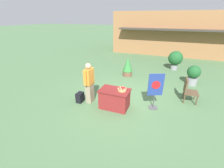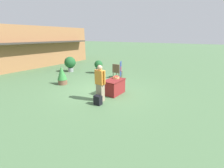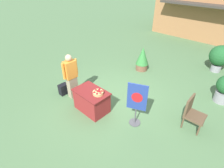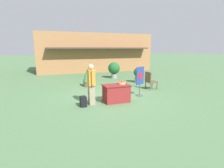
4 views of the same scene
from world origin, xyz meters
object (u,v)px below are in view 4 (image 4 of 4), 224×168
(person_visitor, at_px, (91,84))
(patio_chair, at_px, (150,80))
(potted_plant_near_right, at_px, (114,69))
(display_table, at_px, (116,93))
(backpack, at_px, (83,101))
(potted_plant_near_left, at_px, (88,77))
(poster_board, at_px, (140,80))
(potted_plant_far_left, at_px, (138,74))
(apple_basket, at_px, (122,83))

(person_visitor, distance_m, patio_chair, 4.17)
(potted_plant_near_right, bearing_deg, display_table, -110.14)
(patio_chair, bearing_deg, person_visitor, -160.82)
(backpack, distance_m, potted_plant_near_left, 3.90)
(patio_chair, distance_m, potted_plant_near_right, 4.39)
(patio_chair, bearing_deg, poster_board, -142.35)
(backpack, height_order, potted_plant_near_right, potted_plant_near_right)
(backpack, bearing_deg, patio_chair, 22.05)
(backpack, height_order, patio_chair, patio_chair)
(backpack, distance_m, poster_board, 3.11)
(display_table, relative_size, potted_plant_far_left, 1.10)
(person_visitor, relative_size, potted_plant_far_left, 1.62)
(person_visitor, relative_size, potted_plant_near_left, 1.49)
(apple_basket, distance_m, backpack, 1.91)
(apple_basket, bearing_deg, person_visitor, -178.85)
(person_visitor, xyz_separation_m, poster_board, (2.58, 0.47, -0.07))
(poster_board, bearing_deg, backpack, -101.65)
(apple_basket, relative_size, poster_board, 0.23)
(person_visitor, distance_m, potted_plant_near_right, 6.76)
(apple_basket, distance_m, potted_plant_near_left, 3.63)
(person_visitor, height_order, potted_plant_far_left, person_visitor)
(apple_basket, xyz_separation_m, potted_plant_near_left, (-0.77, 3.54, -0.24))
(backpack, xyz_separation_m, potted_plant_near_right, (3.69, 6.07, 0.55))
(potted_plant_far_left, xyz_separation_m, potted_plant_near_left, (-3.58, 0.02, 0.01))
(apple_basket, distance_m, person_visitor, 1.40)
(potted_plant_far_left, distance_m, potted_plant_near_right, 2.52)
(person_visitor, height_order, poster_board, person_visitor)
(apple_basket, relative_size, potted_plant_near_left, 0.29)
(backpack, bearing_deg, potted_plant_far_left, 38.94)
(display_table, height_order, backpack, display_table)
(potted_plant_near_right, bearing_deg, person_visitor, -119.20)
(apple_basket, xyz_separation_m, person_visitor, (-1.40, -0.03, 0.04))
(potted_plant_near_left, bearing_deg, display_table, -82.23)
(patio_chair, xyz_separation_m, potted_plant_near_right, (-0.56, 4.35, 0.21))
(apple_basket, distance_m, patio_chair, 2.90)
(display_table, relative_size, person_visitor, 0.68)
(display_table, xyz_separation_m, patio_chair, (2.73, 1.58, 0.16))
(poster_board, bearing_deg, person_visitor, -103.49)
(patio_chair, relative_size, potted_plant_near_right, 0.80)
(apple_basket, bearing_deg, potted_plant_near_left, 102.31)
(poster_board, bearing_deg, patio_chair, 106.58)
(display_table, height_order, potted_plant_far_left, potted_plant_far_left)
(apple_basket, relative_size, potted_plant_near_right, 0.27)
(display_table, relative_size, patio_chair, 1.15)
(apple_basket, xyz_separation_m, potted_plant_far_left, (2.81, 3.52, -0.25))
(potted_plant_far_left, relative_size, potted_plant_near_right, 0.83)
(backpack, height_order, potted_plant_near_left, potted_plant_near_left)
(potted_plant_near_left, bearing_deg, poster_board, -57.76)
(apple_basket, xyz_separation_m, potted_plant_near_right, (1.89, 5.87, -0.08))
(backpack, height_order, poster_board, poster_board)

